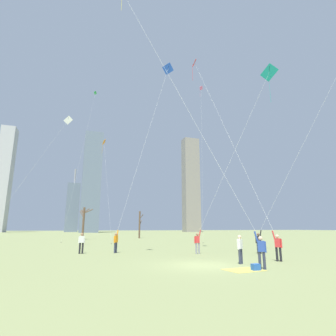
{
  "coord_description": "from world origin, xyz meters",
  "views": [
    {
      "loc": [
        -6.82,
        -14.26,
        2.04
      ],
      "look_at": [
        0.0,
        6.0,
        6.85
      ],
      "focal_mm": 28.49,
      "sensor_mm": 36.0,
      "label": 1
    }
  ],
  "objects": [
    {
      "name": "skyline_short_annex",
      "position": [
        -41.27,
        128.71,
        25.16
      ],
      "size": [
        6.27,
        7.97,
        50.32
      ],
      "color": "#B2B2B7",
      "rests_on": "ground"
    },
    {
      "name": "ground_plane",
      "position": [
        0.0,
        0.0,
        0.0
      ],
      "size": [
        400.0,
        400.0,
        0.0
      ],
      "primitive_type": "plane",
      "color": "#848E56"
    },
    {
      "name": "kite_flyer_midfield_right_red",
      "position": [
        4.92,
        1.34,
        4.03
      ],
      "size": [
        2.49,
        8.16,
        18.76
      ],
      "color": "black",
      "rests_on": "ground"
    },
    {
      "name": "distant_kite_high_overhead_orange",
      "position": [
        -3.31,
        29.4,
        15.13
      ],
      "size": [
        1.35,
        8.34,
        16.8
      ],
      "color": "orange",
      "rests_on": "ground"
    },
    {
      "name": "kite_flyer_far_back_purple",
      "position": [
        8.41,
        3.74,
        3.55
      ],
      "size": [
        7.32,
        7.17,
        18.98
      ],
      "color": "black",
      "rests_on": "ground"
    },
    {
      "name": "skyline_mid_tower_left",
      "position": [
        -9.32,
        130.62,
        12.29
      ],
      "size": [
        6.26,
        6.03,
        32.07
      ],
      "color": "slate",
      "rests_on": "ground"
    },
    {
      "name": "bare_tree_far_right_edge",
      "position": [
        5.2,
        39.31,
        2.75
      ],
      "size": [
        0.92,
        2.23,
        5.32
      ],
      "color": "brown",
      "rests_on": "ground"
    },
    {
      "name": "distant_kite_low_near_trees_white",
      "position": [
        -9.2,
        16.33,
        12.81
      ],
      "size": [
        8.03,
        0.65,
        14.54
      ],
      "color": "white",
      "rests_on": "ground"
    },
    {
      "name": "distant_kite_drifting_left_green",
      "position": [
        -5.69,
        32.85,
        23.12
      ],
      "size": [
        3.85,
        6.94,
        27.45
      ],
      "color": "green",
      "rests_on": "ground"
    },
    {
      "name": "skyline_wide_slab",
      "position": [
        -1.81,
        109.34,
        22.49
      ],
      "size": [
        8.03,
        8.36,
        44.98
      ],
      "color": "slate",
      "rests_on": "ground"
    },
    {
      "name": "picnic_spot",
      "position": [
        1.47,
        -2.4,
        0.09
      ],
      "size": [
        1.94,
        1.59,
        0.31
      ],
      "color": "#D8BF4C",
      "rests_on": "ground"
    },
    {
      "name": "bystander_strolling_midfield",
      "position": [
        -6.33,
        9.28,
        0.9
      ],
      "size": [
        0.51,
        0.22,
        1.62
      ],
      "color": "black",
      "rests_on": "ground"
    },
    {
      "name": "kite_flyer_midfield_left_blue",
      "position": [
        -2.1,
        9.87,
        6.03
      ],
      "size": [
        6.73,
        3.83,
        21.19
      ],
      "color": "#33384C",
      "rests_on": "ground"
    },
    {
      "name": "bystander_watching_nearby",
      "position": [
        2.35,
        -0.24,
        0.9
      ],
      "size": [
        0.45,
        0.35,
        1.62
      ],
      "color": "#33384C",
      "rests_on": "ground"
    },
    {
      "name": "bare_tree_leftmost",
      "position": [
        -5.66,
        36.26,
        3.19
      ],
      "size": [
        2.33,
        1.46,
        5.62
      ],
      "color": "brown",
      "rests_on": "ground"
    },
    {
      "name": "kite_flyer_foreground_right_yellow",
      "position": [
        1.31,
        -1.62,
        3.42
      ],
      "size": [
        7.34,
        6.24,
        20.45
      ],
      "color": "#33384C",
      "rests_on": "ground"
    },
    {
      "name": "skyline_squat_block",
      "position": [
        48.01,
        111.3,
        24.22
      ],
      "size": [
        8.06,
        5.7,
        48.45
      ],
      "color": "gray",
      "rests_on": "ground"
    },
    {
      "name": "distant_kite_drifting_right_pink",
      "position": [
        12.94,
        25.64,
        24.41
      ],
      "size": [
        4.04,
        6.7,
        27.81
      ],
      "color": "pink",
      "rests_on": "ground"
    },
    {
      "name": "kite_flyer_foreground_left_teal",
      "position": [
        4.19,
        5.38,
        4.83
      ],
      "size": [
        6.9,
        3.72,
        16.46
      ],
      "color": "gray",
      "rests_on": "ground"
    }
  ]
}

